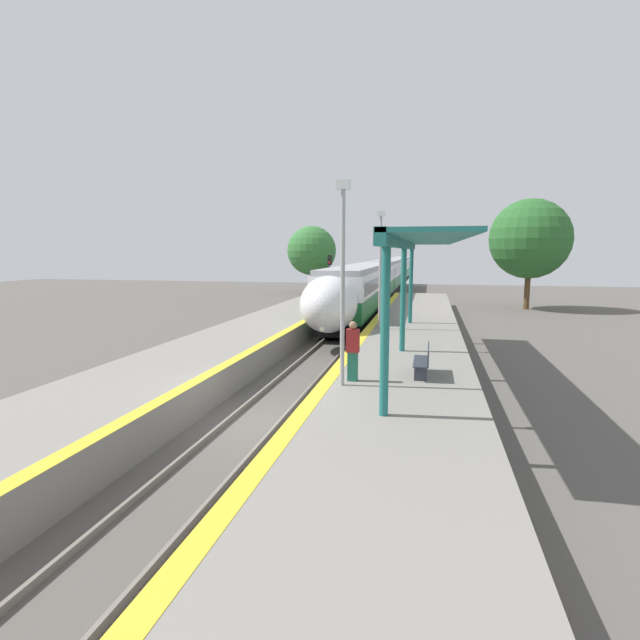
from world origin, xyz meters
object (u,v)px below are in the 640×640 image
(train, at_px, (388,274))
(railway_signal, at_px, (330,279))
(person_waiting, at_px, (353,350))
(lamppost_near, at_px, (343,271))
(lamppost_mid, at_px, (380,262))
(platform_bench, at_px, (424,360))

(train, relative_size, railway_signal, 16.14)
(person_waiting, distance_m, lamppost_near, 2.32)
(train, distance_m, railway_signal, 21.66)
(train, xyz_separation_m, railway_signal, (-2.37, -21.52, 0.55))
(train, xyz_separation_m, person_waiting, (2.51, -42.62, -0.22))
(train, xyz_separation_m, lamppost_near, (2.30, -43.14, 2.02))
(train, bearing_deg, lamppost_mid, -86.00)
(train, bearing_deg, person_waiting, -86.63)
(train, height_order, railway_signal, railway_signal)
(railway_signal, bearing_deg, platform_bench, -71.17)
(person_waiting, bearing_deg, platform_bench, 27.19)
(railway_signal, xyz_separation_m, lamppost_near, (4.67, -21.62, 1.47))
(railway_signal, bearing_deg, lamppost_mid, -67.68)
(lamppost_mid, bearing_deg, railway_signal, 112.32)
(railway_signal, bearing_deg, person_waiting, -76.97)
(lamppost_mid, bearing_deg, platform_bench, -75.94)
(lamppost_near, xyz_separation_m, lamppost_mid, (0.00, 10.25, 0.00))
(train, relative_size, person_waiting, 41.59)
(train, distance_m, lamppost_near, 43.25)
(person_waiting, xyz_separation_m, lamppost_mid, (-0.21, 9.73, 2.25))
(train, distance_m, platform_bench, 41.85)
(railway_signal, distance_m, lamppost_near, 22.17)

